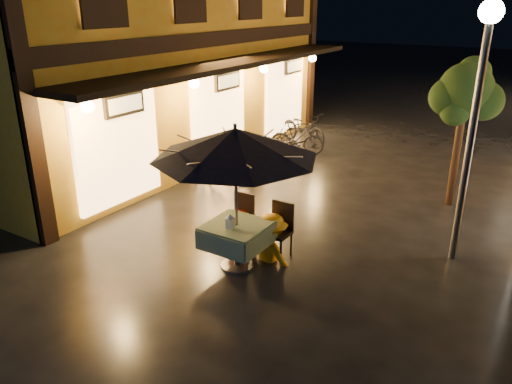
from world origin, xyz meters
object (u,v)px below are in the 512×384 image
Objects in this scene: person_yellow at (271,215)px; streetlamp_near at (479,90)px; cafe_table at (237,235)px; table_lantern at (230,220)px; patio_umbrella at (235,143)px; bicycle_0 at (223,166)px; person_orange at (239,211)px.

streetlamp_near is at bearing -139.68° from person_yellow.
table_lantern reaches higher than cafe_table.
cafe_table is 0.38m from table_lantern.
person_yellow is at bearing -147.94° from streetlamp_near.
bicycle_0 is at bearing 128.78° from patio_umbrella.
person_orange is (-0.34, 0.75, -0.18)m from table_lantern.
bicycle_0 is (-5.58, 0.95, -2.48)m from streetlamp_near.
streetlamp_near reaches higher than table_lantern.
table_lantern is 0.15× the size of person_yellow.
bicycle_0 is (-2.57, 3.19, -0.15)m from cafe_table.
streetlamp_near is at bearing -152.95° from person_orange.
table_lantern is at bearing -90.00° from patio_umbrella.
streetlamp_near is 4.35m from table_lantern.
person_orange is 0.91× the size of person_yellow.
table_lantern is (0.00, -0.18, 0.33)m from cafe_table.
person_yellow is (-2.69, -1.68, -2.11)m from streetlamp_near.
person_orange is (-3.35, -1.67, -2.18)m from streetlamp_near.
bicycle_0 is at bearing 127.27° from table_lantern.
cafe_table is at bearing 121.22° from person_orange.
person_orange is (-0.34, 0.57, 0.15)m from cafe_table.
table_lantern is 0.17× the size of person_orange.
streetlamp_near reaches higher than cafe_table.
streetlamp_near is 4.42m from cafe_table.
streetlamp_near is 4.27× the size of cafe_table.
cafe_table is 0.61× the size of person_yellow.
patio_umbrella is 10.60× the size of table_lantern.
person_orange reaches higher than bicycle_0.
streetlamp_near is at bearing -113.04° from bicycle_0.
streetlamp_near reaches higher than person_orange.
person_orange is 0.66m from person_yellow.
person_orange is at bearing 120.74° from cafe_table.
patio_umbrella reaches higher than table_lantern.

